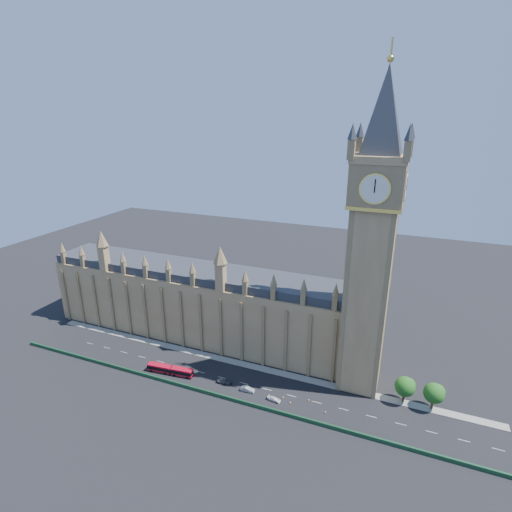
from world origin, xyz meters
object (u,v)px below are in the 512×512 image
at_px(red_bus, 170,370).
at_px(car_silver, 247,389).
at_px(car_grey, 224,381).
at_px(car_white, 274,399).

bearing_deg(red_bus, car_silver, -2.95).
relative_size(car_grey, car_white, 1.13).
bearing_deg(car_silver, red_bus, 90.06).
xyz_separation_m(car_silver, car_white, (9.28, -1.00, -0.14)).
bearing_deg(red_bus, car_grey, 0.93).
height_order(red_bus, car_white, red_bus).
height_order(car_silver, car_white, car_silver).
xyz_separation_m(red_bus, car_white, (36.83, 0.34, -0.83)).
relative_size(red_bus, car_silver, 3.61).
distance_m(car_grey, car_white, 17.92).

